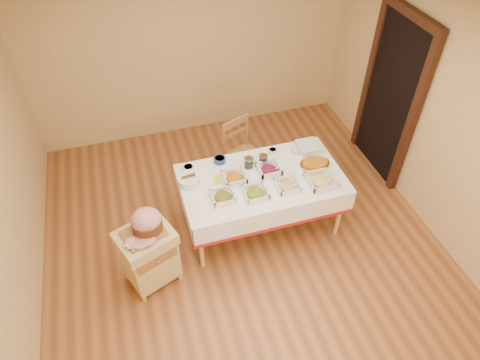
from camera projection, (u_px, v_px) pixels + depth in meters
name	position (u px, v px, depth m)	size (l,w,h in m)	color
room_shell	(245.00, 164.00, 4.12)	(5.00, 5.00, 5.00)	#95582E
doorway	(391.00, 96.00, 5.35)	(0.09, 1.10, 2.20)	black
dining_table	(261.00, 188.00, 4.88)	(1.82, 1.02, 0.76)	#D5B575
butcher_cart	(149.00, 254.00, 4.41)	(0.66, 0.61, 0.76)	#D5B575
dining_chair	(243.00, 155.00, 5.47)	(0.56, 0.55, 0.97)	#9A6432
ham_on_board	(146.00, 223.00, 4.14)	(0.42, 0.40, 0.28)	#9A6432
serving_dish_a	(223.00, 197.00, 4.51)	(0.24, 0.24, 0.11)	silver
serving_dish_b	(255.00, 193.00, 4.55)	(0.25, 0.25, 0.10)	silver
serving_dish_c	(287.00, 186.00, 4.63)	(0.25, 0.25, 0.10)	silver
serving_dish_d	(321.00, 181.00, 4.68)	(0.30, 0.30, 0.11)	silver
serving_dish_e	(234.00, 178.00, 4.72)	(0.26, 0.24, 0.12)	silver
serving_dish_f	(269.00, 169.00, 4.82)	(0.25, 0.24, 0.12)	silver
small_bowl_left	(189.00, 168.00, 4.84)	(0.13, 0.13, 0.06)	silver
small_bowl_mid	(220.00, 160.00, 4.95)	(0.14, 0.14, 0.06)	navy
small_bowl_right	(273.00, 151.00, 5.07)	(0.10, 0.10, 0.05)	silver
bowl_white_imported	(249.00, 161.00, 4.96)	(0.14, 0.14, 0.03)	silver
bowl_small_imported	(297.00, 150.00, 5.09)	(0.15, 0.15, 0.05)	silver
preserve_jar_left	(249.00, 163.00, 4.86)	(0.10, 0.10, 0.13)	silver
preserve_jar_right	(263.00, 160.00, 4.90)	(0.10, 0.10, 0.13)	silver
mustard_bottle	(218.00, 179.00, 4.65)	(0.05, 0.05, 0.16)	yellow
bread_basket	(189.00, 180.00, 4.67)	(0.25, 0.25, 0.11)	white
plate_stack	(308.00, 147.00, 5.11)	(0.26, 0.26, 0.08)	silver
brass_platter	(315.00, 164.00, 4.91)	(0.36, 0.25, 0.05)	gold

